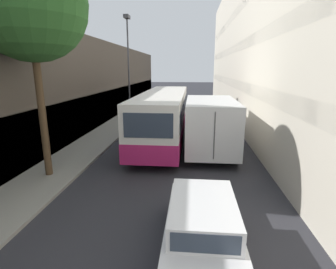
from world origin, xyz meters
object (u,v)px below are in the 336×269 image
bus (164,115)px  street_tree_left (29,4)px  street_lamp (128,52)px  panel_van (170,101)px  box_truck (210,122)px  car_hatchback (203,229)px

bus → street_tree_left: 8.94m
street_lamp → bus: bearing=-54.4°
panel_van → street_lamp: size_ratio=0.59×
street_tree_left → street_lamp: bearing=85.0°
panel_van → street_lamp: (-2.58, -7.26, 4.48)m
box_truck → panel_van: box_truck is taller
box_truck → street_lamp: bearing=133.9°
street_lamp → street_tree_left: bearing=-95.0°
car_hatchback → street_tree_left: street_tree_left is taller
panel_van → street_lamp: street_lamp is taller
bus → panel_van: bearing=92.9°
bus → street_tree_left: size_ratio=1.32×
street_tree_left → box_truck: bearing=33.5°
car_hatchback → street_lamp: street_lamp is taller
street_lamp → street_tree_left: (-0.93, -10.59, 1.04)m
street_lamp → street_tree_left: street_tree_left is taller
car_hatchback → bus: bus is taller
panel_van → street_tree_left: 19.01m
car_hatchback → box_truck: box_truck is taller
box_truck → street_tree_left: 9.58m
box_truck → car_hatchback: bearing=-94.3°
street_tree_left → bus: bearing=56.4°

